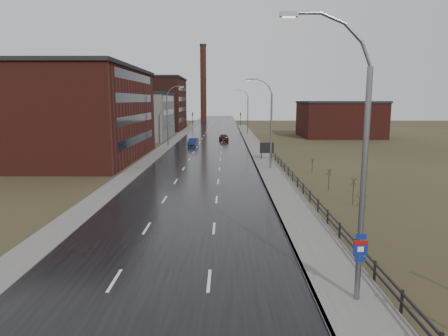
{
  "coord_description": "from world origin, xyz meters",
  "views": [
    {
      "loc": [
        3.11,
        -14.16,
        8.7
      ],
      "look_at": [
        2.95,
        19.3,
        3.0
      ],
      "focal_mm": 32.0,
      "sensor_mm": 36.0,
      "label": 1
    }
  ],
  "objects_px": {
    "billboard": "(267,148)",
    "car_far": "(224,137)",
    "streetlight_main": "(357,165)",
    "car_near": "(193,142)"
  },
  "relations": [
    {
      "from": "car_near",
      "to": "car_far",
      "type": "height_order",
      "value": "car_far"
    },
    {
      "from": "car_far",
      "to": "streetlight_main",
      "type": "bearing_deg",
      "value": 87.58
    },
    {
      "from": "streetlight_main",
      "to": "car_far",
      "type": "height_order",
      "value": "streetlight_main"
    },
    {
      "from": "car_near",
      "to": "car_far",
      "type": "xyz_separation_m",
      "value": [
        5.8,
        10.07,
        0.02
      ]
    },
    {
      "from": "billboard",
      "to": "car_far",
      "type": "xyz_separation_m",
      "value": [
        -6.42,
        27.98,
        -0.99
      ]
    },
    {
      "from": "streetlight_main",
      "to": "car_far",
      "type": "distance_m",
      "value": 70.2
    },
    {
      "from": "billboard",
      "to": "car_far",
      "type": "relative_size",
      "value": 0.59
    },
    {
      "from": "billboard",
      "to": "car_far",
      "type": "distance_m",
      "value": 28.73
    },
    {
      "from": "streetlight_main",
      "to": "billboard",
      "type": "height_order",
      "value": "streetlight_main"
    },
    {
      "from": "billboard",
      "to": "car_near",
      "type": "relative_size",
      "value": 0.59
    }
  ]
}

